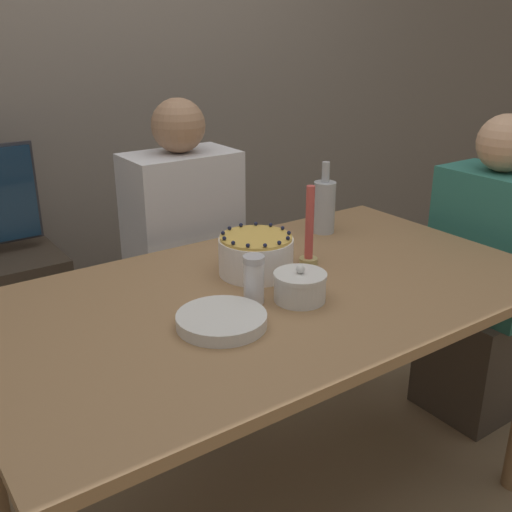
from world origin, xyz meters
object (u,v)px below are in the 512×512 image
(candle, at_px, (309,233))
(person_woman_floral, at_px, (484,292))
(sugar_shaker, at_px, (254,279))
(person_man_blue_shirt, at_px, (186,284))
(bottle, at_px, (324,206))
(cake, at_px, (256,255))
(sugar_bowl, at_px, (300,286))

(candle, distance_m, person_woman_floral, 0.88)
(sugar_shaker, xyz_separation_m, person_man_blue_shirt, (0.16, 0.69, -0.31))
(sugar_shaker, distance_m, bottle, 0.63)
(sugar_shaker, bearing_deg, cake, 53.28)
(cake, bearing_deg, sugar_shaker, -126.72)
(cake, xyz_separation_m, person_woman_floral, (0.97, -0.14, -0.32))
(sugar_bowl, xyz_separation_m, person_woman_floral, (0.98, 0.08, -0.30))
(cake, xyz_separation_m, candle, (0.18, -0.03, 0.04))
(bottle, bearing_deg, sugar_shaker, -148.09)
(cake, relative_size, candle, 0.90)
(sugar_bowl, bearing_deg, candle, 45.26)
(sugar_shaker, bearing_deg, candle, 23.78)
(candle, bearing_deg, cake, 170.16)
(cake, distance_m, bottle, 0.45)
(sugar_shaker, height_order, bottle, bottle)
(candle, relative_size, bottle, 0.98)
(cake, distance_m, candle, 0.18)
(person_man_blue_shirt, bearing_deg, sugar_shaker, 76.76)
(person_man_blue_shirt, bearing_deg, sugar_bowl, 85.86)
(sugar_bowl, distance_m, bottle, 0.58)
(cake, height_order, sugar_bowl, cake)
(sugar_bowl, xyz_separation_m, person_man_blue_shirt, (0.05, 0.75, -0.28))
(sugar_shaker, height_order, person_man_blue_shirt, person_man_blue_shirt)
(candle, xyz_separation_m, person_woman_floral, (0.79, -0.11, -0.36))
(cake, bearing_deg, person_man_blue_shirt, 85.39)
(person_man_blue_shirt, bearing_deg, person_woman_floral, 143.89)
(candle, relative_size, person_woman_floral, 0.21)
(sugar_bowl, xyz_separation_m, sugar_shaker, (-0.11, 0.06, 0.03))
(cake, xyz_separation_m, sugar_bowl, (-0.01, -0.22, -0.02))
(sugar_shaker, height_order, person_woman_floral, person_woman_floral)
(sugar_shaker, bearing_deg, person_man_blue_shirt, 76.76)
(sugar_shaker, distance_m, person_man_blue_shirt, 0.78)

